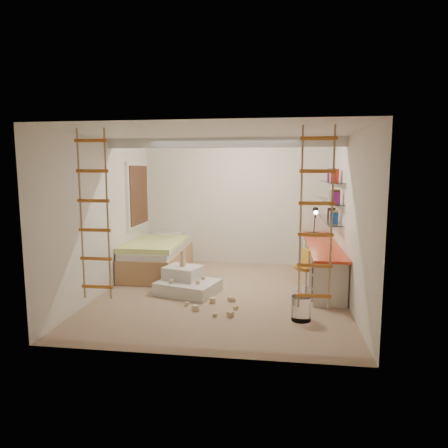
# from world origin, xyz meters

# --- Properties ---
(floor) EXTENTS (4.50, 4.50, 0.00)m
(floor) POSITION_xyz_m (0.00, 0.00, 0.00)
(floor) COLOR #998163
(floor) RESTS_ON ground
(ceiling_beam) EXTENTS (4.00, 0.18, 0.16)m
(ceiling_beam) POSITION_xyz_m (0.00, 0.30, 2.52)
(ceiling_beam) COLOR white
(ceiling_beam) RESTS_ON ceiling
(window_frame) EXTENTS (0.06, 1.15, 1.35)m
(window_frame) POSITION_xyz_m (-1.97, 1.50, 1.55)
(window_frame) COLOR white
(window_frame) RESTS_ON wall_left
(window_blind) EXTENTS (0.02, 1.00, 1.20)m
(window_blind) POSITION_xyz_m (-1.93, 1.50, 1.55)
(window_blind) COLOR #4C2D1E
(window_blind) RESTS_ON window_frame
(rope_ladder_left) EXTENTS (0.41, 0.04, 2.13)m
(rope_ladder_left) POSITION_xyz_m (-1.35, -1.75, 1.52)
(rope_ladder_left) COLOR orange
(rope_ladder_left) RESTS_ON ceiling
(rope_ladder_right) EXTENTS (0.41, 0.04, 2.13)m
(rope_ladder_right) POSITION_xyz_m (1.35, -1.75, 1.52)
(rope_ladder_right) COLOR orange
(rope_ladder_right) RESTS_ON ceiling
(waste_bin) EXTENTS (0.27, 0.27, 0.34)m
(waste_bin) POSITION_xyz_m (1.26, -1.00, 0.17)
(waste_bin) COLOR white
(waste_bin) RESTS_ON floor
(desk) EXTENTS (0.56, 2.80, 0.75)m
(desk) POSITION_xyz_m (1.72, 0.86, 0.40)
(desk) COLOR red
(desk) RESTS_ON floor
(shelves) EXTENTS (0.25, 1.80, 0.71)m
(shelves) POSITION_xyz_m (1.87, 1.13, 1.50)
(shelves) COLOR white
(shelves) RESTS_ON wall_right
(bed) EXTENTS (1.02, 2.00, 0.69)m
(bed) POSITION_xyz_m (-1.48, 1.23, 0.33)
(bed) COLOR #AD7F51
(bed) RESTS_ON floor
(task_lamp) EXTENTS (0.14, 0.36, 0.57)m
(task_lamp) POSITION_xyz_m (1.67, 1.82, 1.14)
(task_lamp) COLOR black
(task_lamp) RESTS_ON desk
(swivel_chair) EXTENTS (0.57, 0.57, 0.75)m
(swivel_chair) POSITION_xyz_m (1.40, 0.31, 0.28)
(swivel_chair) COLOR #B16A22
(swivel_chair) RESTS_ON floor
(play_platform) EXTENTS (1.13, 0.99, 0.42)m
(play_platform) POSITION_xyz_m (-0.60, 0.02, 0.17)
(play_platform) COLOR silver
(play_platform) RESTS_ON floor
(toy_blocks) EXTENTS (1.18, 1.24, 0.69)m
(toy_blocks) POSITION_xyz_m (-0.24, -0.37, 0.20)
(toy_blocks) COLOR #CCB284
(toy_blocks) RESTS_ON floor
(books) EXTENTS (0.14, 0.58, 0.92)m
(books) POSITION_xyz_m (1.87, 1.13, 1.63)
(books) COLOR #194CA5
(books) RESTS_ON shelves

